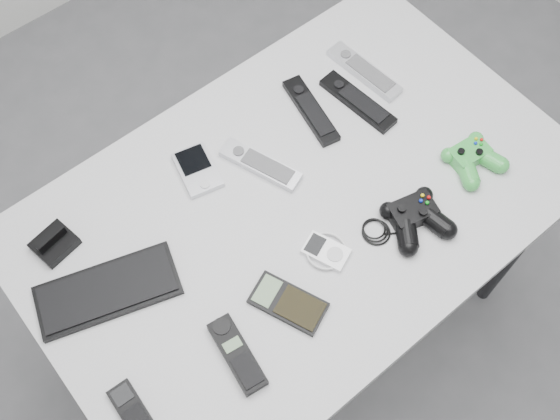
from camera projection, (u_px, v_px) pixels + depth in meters
floor at (310, 340)px, 2.06m from camera, size 3.50×3.50×0.00m
desk at (298, 216)px, 1.46m from camera, size 1.18×0.76×0.79m
pda_keyboard at (108, 290)px, 1.30m from camera, size 0.30×0.20×0.02m
dock_bracket at (53, 241)px, 1.33m from camera, size 0.09×0.08×0.04m
pda at (197, 170)px, 1.43m from camera, size 0.10×0.13×0.02m
remote_silver_a at (260, 164)px, 1.43m from camera, size 0.11×0.19×0.02m
remote_black_a at (311, 110)px, 1.50m from camera, size 0.08×0.20×0.02m
remote_black_b at (358, 101)px, 1.51m from camera, size 0.07×0.20×0.02m
remote_silver_b at (364, 71)px, 1.55m from camera, size 0.06×0.21×0.02m
mobile_phone at (131, 408)px, 1.19m from camera, size 0.05×0.10×0.02m
cordless_handset at (237, 354)px, 1.23m from camera, size 0.07×0.16×0.02m
calculator at (288, 303)px, 1.29m from camera, size 0.12×0.16×0.01m
mp3_player at (326, 251)px, 1.34m from camera, size 0.11×0.12×0.02m
controller_black at (416, 217)px, 1.36m from camera, size 0.26×0.19×0.05m
controller_green at (473, 157)px, 1.43m from camera, size 0.13×0.14×0.04m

